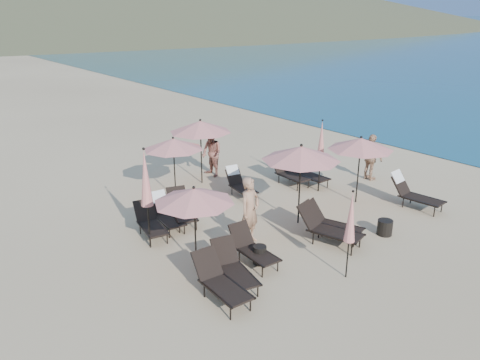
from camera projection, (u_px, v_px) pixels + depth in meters
ground at (338, 245)px, 13.07m from camera, size 800.00×800.00×0.00m
lounger_0 at (220, 281)px, 10.44m from camera, size 0.68×1.69×0.96m
lounger_1 at (233, 267)px, 11.05m from camera, size 0.92×1.71×0.93m
lounger_2 at (252, 248)px, 12.00m from camera, size 0.64×1.58×0.90m
lounger_3 at (327, 227)px, 13.00m from camera, size 1.21×1.95×1.05m
lounger_4 at (331, 222)px, 13.39m from camera, size 1.17×1.80×0.97m
lounger_5 at (413, 192)px, 15.48m from camera, size 0.85×1.84×1.11m
lounger_6 at (150, 222)px, 13.47m from camera, size 0.83×1.62×0.89m
lounger_7 at (166, 212)px, 14.05m from camera, size 0.70×1.59×0.96m
lounger_8 at (181, 209)px, 14.38m from camera, size 1.04×1.73×0.93m
lounger_9 at (239, 183)px, 16.53m from camera, size 0.75×1.57×0.94m
lounger_10 at (289, 172)px, 17.64m from camera, size 0.71×1.73×0.98m
lounger_11 at (308, 173)px, 17.63m from camera, size 0.67×1.66×0.94m
umbrella_open_0 at (194, 196)px, 11.37m from camera, size 2.01×2.01×2.16m
umbrella_open_1 at (301, 153)px, 13.70m from camera, size 2.34×2.34×2.52m
umbrella_open_2 at (361, 144)px, 15.35m from camera, size 2.17×2.17×2.33m
umbrella_open_3 at (173, 144)px, 15.75m from camera, size 2.05×2.05×2.21m
umbrella_open_4 at (200, 127)px, 17.15m from camera, size 2.31×2.31×2.48m
umbrella_closed_0 at (351, 218)px, 10.92m from camera, size 0.27×0.27×2.28m
umbrella_closed_1 at (321, 142)px, 16.41m from camera, size 0.31×0.31×2.66m
umbrella_closed_2 at (146, 179)px, 12.35m from camera, size 0.33×0.33×2.84m
side_table_0 at (260, 255)px, 12.00m from camera, size 0.36×0.36×0.49m
side_table_1 at (385, 227)px, 13.59m from camera, size 0.44×0.44×0.45m
beachgoer_a at (250, 210)px, 12.92m from camera, size 0.79×0.60×1.92m
beachgoer_b at (212, 153)px, 18.35m from camera, size 0.73×0.92×1.86m
beachgoer_c at (371, 157)px, 17.92m from camera, size 0.52×1.09×1.80m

